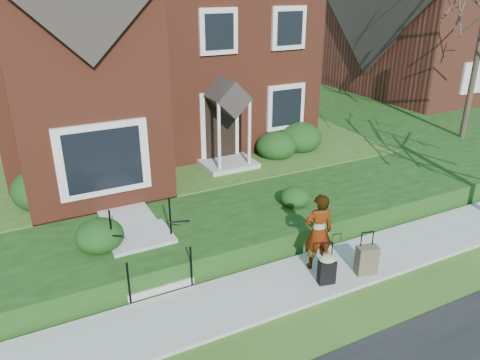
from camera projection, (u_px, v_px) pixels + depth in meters
ground at (289, 285)px, 9.89m from camera, size 120.00×120.00×0.00m
sidewalk at (289, 283)px, 9.88m from camera, size 60.00×1.60×0.08m
terrace at (231, 122)px, 20.38m from camera, size 44.00×20.00×0.60m
walkway at (112, 193)px, 12.69m from camera, size 1.20×6.00×0.06m
main_house at (134, 3)px, 15.62m from camera, size 10.40×10.20×9.40m
front_steps at (147, 253)px, 10.17m from camera, size 1.40×2.02×1.50m
foundation_shrubs at (196, 162)px, 13.60m from camera, size 9.81×4.74×1.12m
woman at (318, 232)px, 10.05m from camera, size 0.73×0.58×1.76m
suitcase_black at (327, 268)px, 9.69m from camera, size 0.46×0.40×0.95m
suitcase_olive at (366, 260)px, 10.05m from camera, size 0.50×0.35×0.98m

